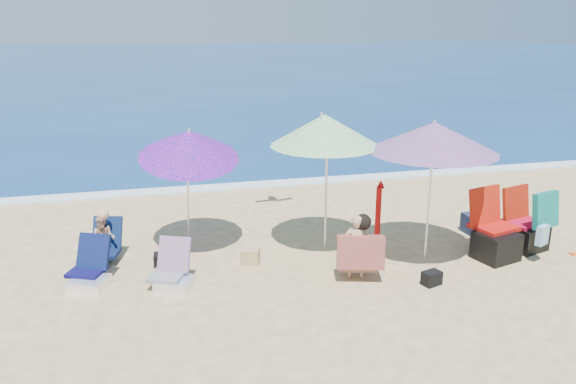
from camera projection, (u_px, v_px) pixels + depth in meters
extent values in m
plane|color=#D8BC84|center=(325.00, 284.00, 8.02)|extent=(120.00, 120.00, 0.00)
cube|color=navy|center=(176.00, 62.00, 49.85)|extent=(120.00, 80.00, 0.12)
cube|color=white|center=(259.00, 185.00, 12.76)|extent=(120.00, 0.50, 0.04)
cylinder|color=white|center=(429.00, 197.00, 8.59)|extent=(0.04, 0.04, 2.03)
cone|color=#F42072|center=(434.00, 137.00, 8.32)|extent=(1.96, 1.96, 0.46)
cylinder|color=silver|center=(434.00, 124.00, 8.25)|extent=(0.03, 0.03, 0.12)
cylinder|color=white|center=(326.00, 187.00, 9.02)|extent=(0.05, 0.05, 2.07)
cone|color=#229116|center=(325.00, 130.00, 8.66)|extent=(2.16, 2.16, 0.49)
cylinder|color=white|center=(322.00, 117.00, 8.51)|extent=(0.04, 0.04, 0.13)
cylinder|color=white|center=(188.00, 192.00, 9.18)|extent=(0.09, 0.48, 1.78)
cone|color=#BC1AA1|center=(189.00, 144.00, 8.69)|extent=(1.74, 1.79, 0.82)
cylinder|color=white|center=(189.00, 132.00, 8.57)|extent=(0.04, 0.06, 0.13)
cylinder|color=#AC0C0C|center=(378.00, 219.00, 9.04)|extent=(0.11, 0.11, 1.07)
cone|color=#AC0C0F|center=(381.00, 184.00, 8.93)|extent=(0.16, 0.16, 0.13)
cube|color=#0C0B3F|center=(87.00, 272.00, 8.02)|extent=(0.59, 0.56, 0.06)
cube|color=#0B1642|center=(93.00, 251.00, 8.09)|extent=(0.54, 0.44, 0.50)
cube|color=white|center=(89.00, 283.00, 7.88)|extent=(0.62, 0.59, 0.15)
cube|color=#C16944|center=(166.00, 276.00, 7.88)|extent=(0.58, 0.55, 0.06)
cube|color=#CD5948|center=(174.00, 254.00, 8.00)|extent=(0.53, 0.42, 0.49)
cube|color=white|center=(174.00, 284.00, 7.86)|extent=(0.60, 0.57, 0.15)
cube|color=#B8120D|center=(494.00, 227.00, 8.91)|extent=(0.75, 0.70, 0.07)
cube|color=#B71E0D|center=(485.00, 206.00, 8.94)|extent=(0.64, 0.33, 0.62)
cube|color=black|center=(496.00, 246.00, 8.79)|extent=(0.72, 0.67, 0.44)
cube|color=#AB0C2E|center=(524.00, 222.00, 9.22)|extent=(0.69, 0.65, 0.06)
cube|color=#A11D0B|center=(516.00, 203.00, 9.29)|extent=(0.59, 0.31, 0.57)
cube|color=black|center=(527.00, 237.00, 9.19)|extent=(0.66, 0.62, 0.41)
cube|color=#0B8A6D|center=(546.00, 210.00, 8.79)|extent=(0.54, 0.31, 0.58)
cube|color=#84B2D3|center=(542.00, 235.00, 8.59)|extent=(0.25, 0.19, 0.31)
imported|color=tan|center=(356.00, 247.00, 8.07)|extent=(0.40, 0.32, 0.97)
cube|color=#2E1071|center=(357.00, 264.00, 8.22)|extent=(0.65, 0.60, 0.06)
cube|color=#490F69|center=(361.00, 252.00, 7.97)|extent=(0.71, 0.41, 0.50)
sphere|color=black|center=(363.00, 222.00, 7.97)|extent=(0.24, 0.24, 0.24)
imported|color=tan|center=(104.00, 239.00, 8.67)|extent=(0.42, 0.36, 0.74)
cube|color=#0B173F|center=(104.00, 253.00, 8.68)|extent=(0.53, 0.49, 0.05)
cube|color=#0C1E47|center=(107.00, 232.00, 8.86)|extent=(0.50, 0.36, 0.48)
sphere|color=tan|center=(103.00, 214.00, 8.66)|extent=(0.18, 0.18, 0.18)
cube|color=black|center=(165.00, 261.00, 8.51)|extent=(0.33, 0.25, 0.23)
cube|color=tan|center=(250.00, 256.00, 8.66)|extent=(0.34, 0.29, 0.24)
cube|color=#1C253D|center=(476.00, 223.00, 9.94)|extent=(0.48, 0.37, 0.34)
cube|color=black|center=(432.00, 278.00, 7.98)|extent=(0.30, 0.25, 0.20)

